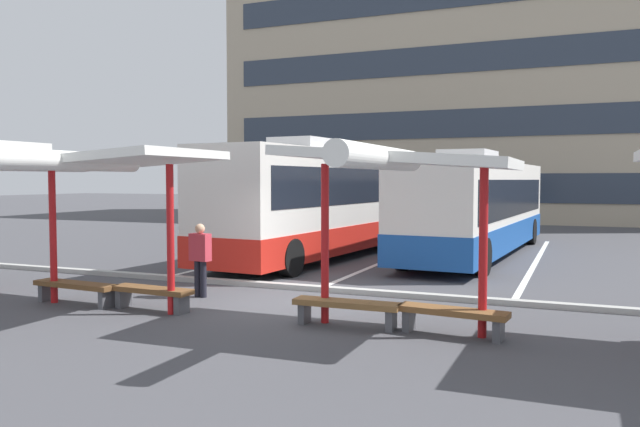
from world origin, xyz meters
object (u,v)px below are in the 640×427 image
object	(u,v)px
coach_bus_0	(328,203)
bench_4	(452,315)
bench_2	(152,293)
coach_bus_1	(478,209)
bench_3	(347,307)
bench_1	(76,288)
waiting_passenger_1	(200,255)
waiting_shelter_2	(396,163)
waiting_shelter_1	(98,164)

from	to	relation	value
coach_bus_0	bench_4	world-z (taller)	coach_bus_0
bench_2	coach_bus_1	bearing A→B (deg)	68.87
coach_bus_1	bench_3	size ratio (longest dim) A/B	6.55
bench_1	coach_bus_1	bearing A→B (deg)	61.74
coach_bus_0	coach_bus_1	xyz separation A→B (m)	(4.55, 2.16, -0.20)
bench_3	bench_4	size ratio (longest dim) A/B	1.03
coach_bus_0	waiting_passenger_1	world-z (taller)	coach_bus_0
coach_bus_1	waiting_passenger_1	world-z (taller)	coach_bus_1
waiting_shelter_2	bench_3	size ratio (longest dim) A/B	2.28
waiting_passenger_1	bench_3	bearing A→B (deg)	-19.34
coach_bus_0	bench_1	bearing A→B (deg)	-100.17
waiting_shelter_1	bench_3	xyz separation A→B (m)	(4.84, 0.59, -2.48)
coach_bus_1	bench_1	distance (m)	13.26
coach_bus_0	bench_3	size ratio (longest dim) A/B	6.51
waiting_passenger_1	waiting_shelter_1	bearing A→B (deg)	-117.07
waiting_shelter_2	bench_4	size ratio (longest dim) A/B	2.36
waiting_shelter_2	bench_3	xyz separation A→B (m)	(-0.90, 0.12, -2.46)
bench_4	coach_bus_0	bearing A→B (deg)	122.69
waiting_shelter_1	waiting_shelter_2	xyz separation A→B (m)	(5.74, 0.47, -0.02)
coach_bus_1	bench_1	bearing A→B (deg)	-118.26
coach_bus_1	bench_4	size ratio (longest dim) A/B	6.78
bench_2	bench_1	bearing A→B (deg)	-176.47
bench_2	waiting_shelter_2	xyz separation A→B (m)	(4.84, 0.07, 2.47)
coach_bus_0	waiting_shelter_2	bearing A→B (deg)	-61.94
bench_3	bench_4	world-z (taller)	same
bench_3	bench_4	distance (m)	1.80
waiting_shelter_1	waiting_shelter_2	size ratio (longest dim) A/B	1.04
coach_bus_1	bench_1	size ratio (longest dim) A/B	6.16
bench_1	bench_3	distance (m)	5.75
waiting_shelter_2	waiting_passenger_1	world-z (taller)	waiting_shelter_2
waiting_shelter_2	bench_3	world-z (taller)	waiting_shelter_2
bench_2	waiting_shelter_1	bearing A→B (deg)	-156.21
bench_3	waiting_passenger_1	size ratio (longest dim) A/B	1.19
bench_1	waiting_shelter_2	world-z (taller)	waiting_shelter_2
coach_bus_0	bench_3	world-z (taller)	coach_bus_0
bench_3	waiting_shelter_1	bearing A→B (deg)	-173.10
waiting_shelter_1	bench_1	bearing A→B (deg)	162.38
bench_1	waiting_passenger_1	xyz separation A→B (m)	(1.89, 1.65, 0.56)
coach_bus_1	bench_4	distance (m)	11.42
coach_bus_1	bench_1	world-z (taller)	coach_bus_1
coach_bus_1	bench_3	bearing A→B (deg)	-92.57
bench_4	waiting_passenger_1	size ratio (longest dim) A/B	1.15
coach_bus_0	coach_bus_1	size ratio (longest dim) A/B	0.99
waiting_shelter_1	waiting_shelter_2	world-z (taller)	waiting_shelter_1
coach_bus_1	waiting_shelter_1	xyz separation A→B (m)	(-5.35, -11.91, 1.25)
coach_bus_1	waiting_passenger_1	distance (m)	10.91
coach_bus_1	bench_4	world-z (taller)	coach_bus_1
bench_2	coach_bus_0	bearing A→B (deg)	90.63
waiting_shelter_1	bench_4	world-z (taller)	waiting_shelter_1
bench_2	waiting_passenger_1	bearing A→B (deg)	86.64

